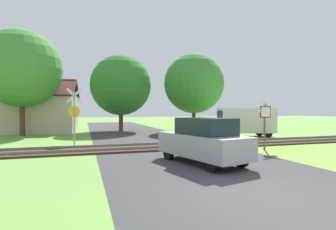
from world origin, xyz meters
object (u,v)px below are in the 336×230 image
object	(u,v)px
house	(37,112)
parked_car	(203,141)
tree_right	(194,84)
stop_sign_near	(265,118)
mail_truck	(244,121)
tree_left	(22,69)
tree_center	(121,85)
crossing_sign_far	(74,112)

from	to	relation	value
house	parked_car	bearing A→B (deg)	-59.31
house	tree_right	xyz separation A→B (m)	(14.90, -2.88, 2.91)
stop_sign_near	mail_truck	distance (m)	7.12
stop_sign_near	tree_left	size ratio (longest dim) A/B	0.32
stop_sign_near	tree_center	distance (m)	16.48
crossing_sign_far	tree_center	distance (m)	11.84
house	tree_center	distance (m)	8.33
tree_center	parked_car	bearing A→B (deg)	-87.20
tree_right	parked_car	size ratio (longest dim) A/B	1.83
tree_left	tree_center	world-z (taller)	tree_left
house	tree_center	world-z (taller)	tree_center
crossing_sign_far	tree_left	xyz separation A→B (m)	(-4.31, 8.23, 3.54)
tree_center	parked_car	distance (m)	17.83
crossing_sign_far	parked_car	distance (m)	8.33
house	tree_right	size ratio (longest dim) A/B	0.99
crossing_sign_far	house	size ratio (longest dim) A/B	0.44
crossing_sign_far	mail_truck	bearing A→B (deg)	11.44
tree_left	tree_right	distance (m)	15.47
crossing_sign_far	tree_right	distance (m)	14.35
tree_right	parked_car	bearing A→B (deg)	-112.18
house	tree_right	world-z (taller)	tree_right
crossing_sign_far	parked_car	bearing A→B (deg)	-50.58
stop_sign_near	tree_left	bearing A→B (deg)	-36.14
tree_right	parked_car	world-z (taller)	tree_right
tree_left	mail_truck	size ratio (longest dim) A/B	1.67
stop_sign_near	tree_center	xyz separation A→B (m)	(-5.40, 15.29, 2.95)
stop_sign_near	tree_center	size ratio (longest dim) A/B	0.36
tree_left	crossing_sign_far	bearing A→B (deg)	-62.39
crossing_sign_far	house	bearing A→B (deg)	110.83
tree_left	parked_car	xyz separation A→B (m)	(9.25, -14.86, -4.60)
house	stop_sign_near	bearing A→B (deg)	-45.30
tree_center	mail_truck	xyz separation A→B (m)	(8.45, -8.87, -3.39)
tree_right	house	bearing A→B (deg)	169.05
tree_center	mail_truck	size ratio (longest dim) A/B	1.47
parked_car	tree_left	bearing A→B (deg)	107.62
crossing_sign_far	mail_truck	size ratio (longest dim) A/B	0.65
mail_truck	parked_car	distance (m)	11.44
tree_right	parked_car	xyz separation A→B (m)	(-6.20, -15.21, -3.91)
tree_right	crossing_sign_far	bearing A→B (deg)	-142.38
crossing_sign_far	tree_left	size ratio (longest dim) A/B	0.39
stop_sign_near	parked_car	bearing A→B (deg)	31.66
parked_car	tree_right	bearing A→B (deg)	53.54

